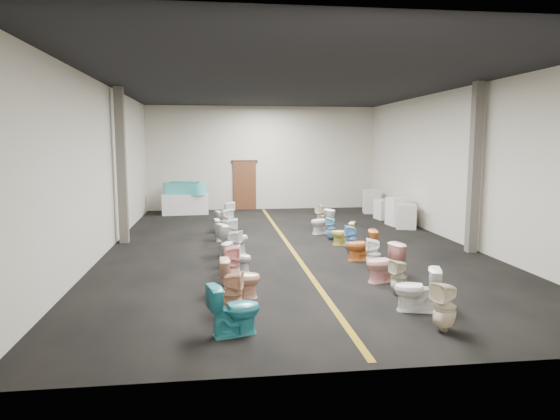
{
  "coord_description": "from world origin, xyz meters",
  "views": [
    {
      "loc": [
        -2.04,
        -13.93,
        2.93
      ],
      "look_at": [
        -0.12,
        1.0,
        0.89
      ],
      "focal_mm": 32.0,
      "sensor_mm": 36.0,
      "label": 1
    }
  ],
  "objects_px": {
    "toilet_left_8": "(226,230)",
    "toilet_right_3": "(384,263)",
    "toilet_right_10": "(322,216)",
    "appliance_crate_b": "(399,211)",
    "toilet_left_9": "(226,222)",
    "toilet_right_6": "(351,239)",
    "appliance_crate_d": "(372,201)",
    "toilet_left_0": "(234,309)",
    "toilet_right_9": "(322,222)",
    "toilet_right_8": "(331,228)",
    "toilet_left_4": "(238,258)",
    "toilet_left_11": "(229,214)",
    "display_table": "(185,204)",
    "toilet_left_2": "(240,278)",
    "toilet_left_10": "(225,220)",
    "bathtub": "(185,188)",
    "appliance_crate_a": "(406,216)",
    "toilet_left_6": "(233,239)",
    "toilet_left_3": "(231,265)",
    "toilet_left_7": "(231,233)",
    "toilet_left_5": "(234,246)",
    "toilet_right_7": "(343,233)",
    "toilet_left_1": "(232,294)",
    "toilet_right_5": "(361,245)",
    "toilet_right_1": "(417,289)",
    "toilet_right_0": "(445,307)",
    "toilet_right_4": "(374,255)"
  },
  "relations": [
    {
      "from": "toilet_left_8",
      "to": "toilet_right_3",
      "type": "distance_m",
      "value": 5.85
    },
    {
      "from": "toilet_right_10",
      "to": "appliance_crate_b",
      "type": "bearing_deg",
      "value": 75.5
    },
    {
      "from": "toilet_left_9",
      "to": "toilet_right_6",
      "type": "height_order",
      "value": "toilet_left_9"
    },
    {
      "from": "appliance_crate_d",
      "to": "toilet_left_0",
      "type": "distance_m",
      "value": 14.11
    },
    {
      "from": "toilet_left_9",
      "to": "toilet_right_9",
      "type": "xyz_separation_m",
      "value": [
        3.08,
        -0.18,
        -0.03
      ]
    },
    {
      "from": "toilet_left_9",
      "to": "toilet_right_8",
      "type": "bearing_deg",
      "value": -131.24
    },
    {
      "from": "toilet_left_0",
      "to": "toilet_right_10",
      "type": "height_order",
      "value": "toilet_right_10"
    },
    {
      "from": "toilet_left_4",
      "to": "toilet_left_11",
      "type": "distance_m",
      "value": 6.54
    },
    {
      "from": "toilet_left_0",
      "to": "toilet_right_10",
      "type": "xyz_separation_m",
      "value": [
        3.34,
        9.21,
        0.02
      ]
    },
    {
      "from": "display_table",
      "to": "toilet_right_6",
      "type": "distance_m",
      "value": 9.38
    },
    {
      "from": "toilet_left_2",
      "to": "toilet_left_10",
      "type": "height_order",
      "value": "toilet_left_2"
    },
    {
      "from": "bathtub",
      "to": "appliance_crate_a",
      "type": "bearing_deg",
      "value": -11.48
    },
    {
      "from": "toilet_left_11",
      "to": "display_table",
      "type": "bearing_deg",
      "value": 13.11
    },
    {
      "from": "toilet_left_4",
      "to": "toilet_left_6",
      "type": "relative_size",
      "value": 0.8
    },
    {
      "from": "toilet_left_9",
      "to": "toilet_right_9",
      "type": "distance_m",
      "value": 3.09
    },
    {
      "from": "toilet_left_0",
      "to": "toilet_left_4",
      "type": "relative_size",
      "value": 1.2
    },
    {
      "from": "toilet_left_3",
      "to": "toilet_left_7",
      "type": "bearing_deg",
      "value": 0.35
    },
    {
      "from": "toilet_left_2",
      "to": "toilet_left_5",
      "type": "distance_m",
      "value": 2.9
    },
    {
      "from": "bathtub",
      "to": "toilet_right_8",
      "type": "bearing_deg",
      "value": -33.49
    },
    {
      "from": "bathtub",
      "to": "toilet_right_3",
      "type": "relative_size",
      "value": 2.2
    },
    {
      "from": "toilet_right_7",
      "to": "bathtub",
      "type": "bearing_deg",
      "value": -121.71
    },
    {
      "from": "appliance_crate_b",
      "to": "toilet_left_7",
      "type": "relative_size",
      "value": 1.19
    },
    {
      "from": "toilet_left_2",
      "to": "toilet_left_8",
      "type": "bearing_deg",
      "value": 1.28
    },
    {
      "from": "toilet_right_10",
      "to": "appliance_crate_a",
      "type": "bearing_deg",
      "value": 61.19
    },
    {
      "from": "toilet_left_9",
      "to": "appliance_crate_b",
      "type": "bearing_deg",
      "value": -100.0
    },
    {
      "from": "bathtub",
      "to": "toilet_left_5",
      "type": "bearing_deg",
      "value": -59.89
    },
    {
      "from": "bathtub",
      "to": "appliance_crate_d",
      "type": "bearing_deg",
      "value": 13.65
    },
    {
      "from": "toilet_left_1",
      "to": "toilet_left_4",
      "type": "xyz_separation_m",
      "value": [
        0.22,
        2.9,
        -0.05
      ]
    },
    {
      "from": "toilet_right_5",
      "to": "toilet_right_9",
      "type": "distance_m",
      "value": 3.76
    },
    {
      "from": "toilet_left_3",
      "to": "toilet_right_1",
      "type": "height_order",
      "value": "toilet_left_3"
    },
    {
      "from": "toilet_left_1",
      "to": "toilet_right_0",
      "type": "height_order",
      "value": "toilet_right_0"
    },
    {
      "from": "appliance_crate_d",
      "to": "toilet_left_1",
      "type": "height_order",
      "value": "appliance_crate_d"
    },
    {
      "from": "toilet_left_6",
      "to": "toilet_right_4",
      "type": "distance_m",
      "value": 3.78
    },
    {
      "from": "bathtub",
      "to": "toilet_left_2",
      "type": "relative_size",
      "value": 2.33
    },
    {
      "from": "appliance_crate_d",
      "to": "toilet_right_9",
      "type": "height_order",
      "value": "appliance_crate_d"
    },
    {
      "from": "toilet_left_9",
      "to": "toilet_right_3",
      "type": "bearing_deg",
      "value": -171.85
    },
    {
      "from": "toilet_left_0",
      "to": "toilet_left_5",
      "type": "bearing_deg",
      "value": -17.36
    },
    {
      "from": "toilet_right_10",
      "to": "toilet_right_0",
      "type": "bearing_deg",
      "value": -22.2
    },
    {
      "from": "toilet_left_3",
      "to": "toilet_left_7",
      "type": "xyz_separation_m",
      "value": [
        0.11,
        3.74,
        -0.01
      ]
    },
    {
      "from": "toilet_right_4",
      "to": "toilet_left_1",
      "type": "bearing_deg",
      "value": -39.74
    },
    {
      "from": "toilet_left_9",
      "to": "toilet_left_10",
      "type": "distance_m",
      "value": 0.9
    },
    {
      "from": "toilet_right_3",
      "to": "toilet_right_7",
      "type": "relative_size",
      "value": 1.18
    },
    {
      "from": "toilet_right_1",
      "to": "toilet_right_7",
      "type": "relative_size",
      "value": 1.14
    },
    {
      "from": "appliance_crate_a",
      "to": "toilet_right_1",
      "type": "bearing_deg",
      "value": -110.17
    },
    {
      "from": "toilet_left_8",
      "to": "toilet_left_3",
      "type": "bearing_deg",
      "value": 172.11
    },
    {
      "from": "toilet_left_10",
      "to": "toilet_right_4",
      "type": "distance_m",
      "value": 6.71
    },
    {
      "from": "toilet_right_5",
      "to": "toilet_left_9",
      "type": "bearing_deg",
      "value": -135.11
    },
    {
      "from": "toilet_left_2",
      "to": "toilet_right_7",
      "type": "bearing_deg",
      "value": -35.3
    },
    {
      "from": "toilet_right_9",
      "to": "toilet_right_10",
      "type": "relative_size",
      "value": 0.92
    },
    {
      "from": "toilet_left_7",
      "to": "toilet_right_9",
      "type": "relative_size",
      "value": 1.06
    }
  ]
}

